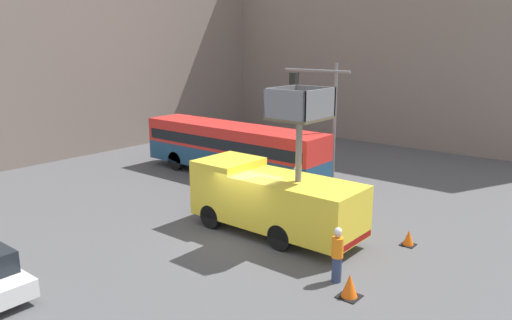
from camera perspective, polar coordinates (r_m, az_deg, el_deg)
The scene contains 9 objects.
ground_plane at distance 19.96m, azimuth -1.80°, elevation -8.88°, with size 120.00×120.00×0.00m, color #4C4C4F.
building_backdrop_side at distance 43.30m, azimuth 16.22°, elevation 13.83°, with size 10.00×28.00×16.54m.
utility_truck at distance 19.85m, azimuth 2.02°, elevation -4.23°, with size 2.53×7.13×5.94m.
city_bus at distance 28.34m, azimuth -2.72°, elevation 1.59°, with size 2.45×11.70×2.97m.
traffic_light_pole at distance 25.04m, azimuth 7.49°, elevation 6.03°, with size 3.91×3.66×6.50m.
road_worker_near_truck at distance 16.43m, azimuth 9.27°, elevation -10.63°, with size 0.38×0.38×1.85m.
road_worker_directing at distance 23.58m, azimuth 4.58°, elevation -2.99°, with size 0.38×0.38×1.85m.
traffic_cone_near_truck at distance 15.81m, azimuth 10.64°, elevation -14.01°, with size 0.65×0.65×0.75m.
traffic_cone_mid_road at distance 20.04m, azimuth 17.03°, elevation -8.55°, with size 0.53×0.53×0.60m.
Camera 1 is at (-13.88, -12.19, 7.58)m, focal length 35.00 mm.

